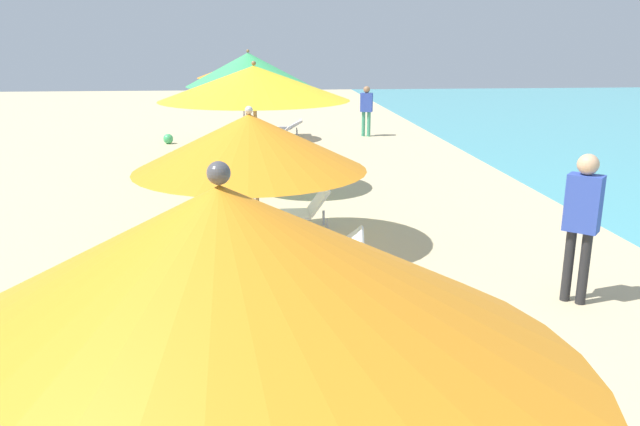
% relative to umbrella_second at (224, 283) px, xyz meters
% --- Properties ---
extents(umbrella_second, '(2.01, 2.01, 2.59)m').
position_rel_umbrella_second_xyz_m(umbrella_second, '(0.00, 0.00, 0.00)').
color(umbrella_second, '#4C4C51').
rests_on(umbrella_second, ground).
extents(umbrella_third, '(1.80, 1.80, 2.40)m').
position_rel_umbrella_second_xyz_m(umbrella_third, '(0.00, 3.22, -0.15)').
color(umbrella_third, silver).
rests_on(umbrella_third, ground).
extents(lounger_third_shoreside, '(1.22, 0.73, 0.59)m').
position_rel_umbrella_second_xyz_m(lounger_third_shoreside, '(0.90, 4.31, -1.99)').
color(lounger_third_shoreside, white).
rests_on(lounger_third_shoreside, ground).
extents(umbrella_fourth, '(2.54, 2.54, 2.62)m').
position_rel_umbrella_second_xyz_m(umbrella_fourth, '(-0.00, 6.86, 0.06)').
color(umbrella_fourth, olive).
rests_on(umbrella_fourth, ground).
extents(lounger_fourth_shoreside, '(1.46, 0.58, 0.68)m').
position_rel_umbrella_second_xyz_m(lounger_fourth_shoreside, '(0.44, 7.83, -1.96)').
color(lounger_fourth_shoreside, white).
rests_on(lounger_fourth_shoreside, ground).
extents(lounger_fourth_inland, '(1.43, 0.87, 0.58)m').
position_rel_umbrella_second_xyz_m(lounger_fourth_inland, '(0.68, 5.85, -1.96)').
color(lounger_fourth_inland, white).
rests_on(lounger_fourth_inland, ground).
extents(umbrella_fifth, '(2.34, 2.34, 2.72)m').
position_rel_umbrella_second_xyz_m(umbrella_fifth, '(-0.15, 10.42, 0.08)').
color(umbrella_fifth, olive).
rests_on(umbrella_fifth, ground).
extents(lounger_fifth_shoreside, '(1.59, 0.91, 0.69)m').
position_rel_umbrella_second_xyz_m(lounger_fifth_shoreside, '(0.36, 11.65, -1.95)').
color(lounger_fifth_shoreside, white).
rests_on(lounger_fifth_shoreside, ground).
extents(umbrella_sixth, '(2.19, 2.19, 2.48)m').
position_rel_umbrella_second_xyz_m(umbrella_sixth, '(-0.37, 13.91, -0.05)').
color(umbrella_sixth, silver).
rests_on(umbrella_sixth, ground).
extents(lounger_sixth_shoreside, '(1.64, 0.76, 0.64)m').
position_rel_umbrella_second_xyz_m(lounger_sixth_shoreside, '(0.05, 15.19, -1.95)').
color(lounger_sixth_shoreside, white).
rests_on(lounger_sixth_shoreside, ground).
extents(lounger_sixth_inland, '(1.32, 0.95, 0.54)m').
position_rel_umbrella_second_xyz_m(lounger_sixth_inland, '(0.36, 12.97, -2.02)').
color(lounger_sixth_inland, '#D8593F').
rests_on(lounger_sixth_inland, ground).
extents(umbrella_farthest, '(2.01, 2.01, 2.46)m').
position_rel_umbrella_second_xyz_m(umbrella_farthest, '(-0.37, 16.85, -0.09)').
color(umbrella_farthest, olive).
rests_on(umbrella_farthest, ground).
extents(lounger_farthest_shoreside, '(1.38, 0.63, 0.49)m').
position_rel_umbrella_second_xyz_m(lounger_farthest_shoreside, '(0.64, 17.90, -2.00)').
color(lounger_farthest_shoreside, white).
rests_on(lounger_farthest_shoreside, ground).
extents(person_walking_near, '(0.42, 0.40, 1.71)m').
position_rel_umbrella_second_xyz_m(person_walking_near, '(3.57, 4.75, -1.23)').
color(person_walking_near, '#262628').
rests_on(person_walking_near, ground).
extents(person_walking_mid, '(0.41, 0.32, 1.54)m').
position_rel_umbrella_second_xyz_m(person_walking_mid, '(3.27, 17.54, -1.35)').
color(person_walking_mid, '#3F9972').
rests_on(person_walking_mid, ground).
extents(beach_ball, '(0.28, 0.28, 0.28)m').
position_rel_umbrella_second_xyz_m(beach_ball, '(-2.65, 16.61, -2.13)').
color(beach_ball, '#3FB266').
rests_on(beach_ball, ground).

